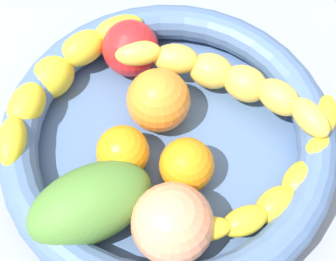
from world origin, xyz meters
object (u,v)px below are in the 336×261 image
(tomato_red, at_px, (130,48))
(mango_green, at_px, (90,204))
(peach_blush, at_px, (172,224))
(orange_front, at_px, (158,100))
(banana_arching_top, at_px, (58,77))
(orange_mid_left, at_px, (122,150))
(banana_draped_right, at_px, (226,79))
(banana_draped_left, at_px, (283,184))
(fruit_bowl, at_px, (168,140))
(orange_mid_right, at_px, (187,165))

(tomato_red, xyz_separation_m, mango_green, (-0.11, -0.15, 0.00))
(peach_blush, bearing_deg, orange_front, 69.59)
(tomato_red, bearing_deg, banana_arching_top, 179.83)
(orange_mid_left, bearing_deg, banana_arching_top, 103.65)
(banana_arching_top, distance_m, orange_mid_left, 0.11)
(banana_draped_right, xyz_separation_m, tomato_red, (-0.07, 0.08, -0.00))
(mango_green, bearing_deg, banana_draped_left, -19.22)
(mango_green, bearing_deg, orange_mid_left, 39.57)
(fruit_bowl, xyz_separation_m, banana_draped_left, (0.07, -0.10, 0.02))
(fruit_bowl, relative_size, peach_blush, 4.57)
(fruit_bowl, distance_m, orange_mid_left, 0.05)
(orange_front, bearing_deg, orange_mid_right, -94.26)
(orange_mid_right, distance_m, tomato_red, 0.15)
(banana_arching_top, height_order, orange_front, orange_front)
(orange_mid_left, distance_m, peach_blush, 0.09)
(banana_arching_top, relative_size, tomato_red, 3.26)
(banana_draped_left, relative_size, mango_green, 1.77)
(tomato_red, bearing_deg, orange_mid_left, -118.34)
(banana_draped_right, distance_m, mango_green, 0.19)
(orange_mid_left, xyz_separation_m, orange_mid_right, (0.05, -0.04, 0.00))
(fruit_bowl, relative_size, mango_green, 2.84)
(fruit_bowl, relative_size, banana_draped_left, 1.60)
(banana_arching_top, bearing_deg, fruit_bowl, -55.55)
(orange_mid_left, bearing_deg, orange_mid_right, -40.69)
(banana_draped_left, xyz_separation_m, mango_green, (-0.17, 0.06, 0.01))
(banana_draped_right, relative_size, mango_green, 1.60)
(banana_draped_right, bearing_deg, orange_mid_right, -139.92)
(tomato_red, bearing_deg, mango_green, -125.86)
(orange_mid_right, height_order, peach_blush, peach_blush)
(peach_blush, distance_m, mango_green, 0.08)
(fruit_bowl, xyz_separation_m, orange_front, (0.01, 0.03, 0.02))
(banana_draped_left, height_order, banana_arching_top, banana_arching_top)
(banana_draped_right, relative_size, orange_mid_right, 3.57)
(orange_mid_left, bearing_deg, fruit_bowl, -2.71)
(banana_arching_top, xyz_separation_m, peach_blush, (0.04, -0.20, 0.01))
(orange_mid_left, height_order, peach_blush, peach_blush)
(banana_arching_top, xyz_separation_m, mango_green, (-0.02, -0.15, 0.00))
(mango_green, bearing_deg, peach_blush, -41.69)
(peach_blush, bearing_deg, mango_green, 138.31)
(fruit_bowl, relative_size, banana_arching_top, 1.67)
(banana_arching_top, height_order, orange_mid_right, orange_mid_right)
(fruit_bowl, height_order, mango_green, mango_green)
(orange_front, distance_m, orange_mid_left, 0.06)
(banana_draped_right, relative_size, tomato_red, 3.08)
(fruit_bowl, distance_m, orange_front, 0.04)
(orange_mid_right, bearing_deg, orange_mid_left, 139.31)
(banana_arching_top, distance_m, orange_mid_right, 0.17)
(fruit_bowl, xyz_separation_m, peach_blush, (-0.04, -0.09, 0.03))
(orange_mid_right, height_order, mango_green, mango_green)
(orange_mid_right, bearing_deg, banana_arching_top, 116.79)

